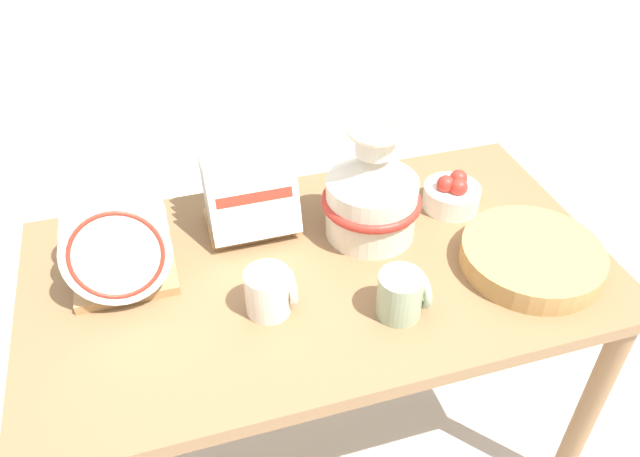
# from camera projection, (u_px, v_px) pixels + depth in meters

# --- Properties ---
(ground_plane) EXTENTS (14.00, 14.00, 0.00)m
(ground_plane) POSITION_uv_depth(u_px,v_px,m) (320.00, 443.00, 1.89)
(ground_plane) COLOR silver
(display_table) EXTENTS (1.33, 0.73, 0.73)m
(display_table) POSITION_uv_depth(u_px,v_px,m) (320.00, 294.00, 1.49)
(display_table) COLOR olive
(display_table) RESTS_ON ground_plane
(ceramic_vase) EXTENTS (0.24, 0.24, 0.29)m
(ceramic_vase) POSITION_uv_depth(u_px,v_px,m) (372.00, 191.00, 1.45)
(ceramic_vase) COLOR silver
(ceramic_vase) RESTS_ON display_table
(dish_rack_round_plates) EXTENTS (0.22, 0.20, 0.24)m
(dish_rack_round_plates) POSITION_uv_depth(u_px,v_px,m) (119.00, 254.00, 1.32)
(dish_rack_round_plates) COLOR tan
(dish_rack_round_plates) RESTS_ON display_table
(dish_rack_square_plates) EXTENTS (0.22, 0.19, 0.23)m
(dish_rack_square_plates) POSITION_uv_depth(u_px,v_px,m) (250.00, 195.00, 1.49)
(dish_rack_square_plates) COLOR tan
(dish_rack_square_plates) RESTS_ON display_table
(wicker_charger_stack) EXTENTS (0.32, 0.32, 0.05)m
(wicker_charger_stack) POSITION_uv_depth(u_px,v_px,m) (532.00, 257.00, 1.41)
(wicker_charger_stack) COLOR tan
(wicker_charger_stack) RESTS_ON display_table
(mug_sage_glaze) EXTENTS (0.10, 0.10, 0.10)m
(mug_sage_glaze) POSITION_uv_depth(u_px,v_px,m) (402.00, 294.00, 1.28)
(mug_sage_glaze) COLOR #9EB28E
(mug_sage_glaze) RESTS_ON display_table
(mug_cream_glaze) EXTENTS (0.10, 0.10, 0.10)m
(mug_cream_glaze) POSITION_uv_depth(u_px,v_px,m) (270.00, 291.00, 1.29)
(mug_cream_glaze) COLOR silver
(mug_cream_glaze) RESTS_ON display_table
(fruit_bowl) EXTENTS (0.14, 0.14, 0.10)m
(fruit_bowl) POSITION_uv_depth(u_px,v_px,m) (452.00, 194.00, 1.58)
(fruit_bowl) COLOR white
(fruit_bowl) RESTS_ON display_table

